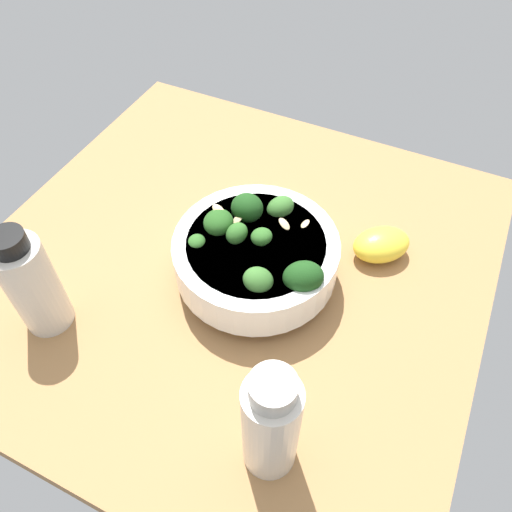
% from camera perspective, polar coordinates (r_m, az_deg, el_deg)
% --- Properties ---
extents(ground_plane, '(0.64, 0.64, 0.03)m').
position_cam_1_polar(ground_plane, '(0.68, -2.64, -1.32)').
color(ground_plane, '#996D42').
extents(bowl_of_broccoli, '(0.20, 0.20, 0.10)m').
position_cam_1_polar(bowl_of_broccoli, '(0.61, 0.03, 0.22)').
color(bowl_of_broccoli, white).
rests_on(bowl_of_broccoli, ground_plane).
extents(lemon_wedge, '(0.09, 0.09, 0.04)m').
position_cam_1_polar(lemon_wedge, '(0.67, 13.95, 1.26)').
color(lemon_wedge, yellow).
rests_on(lemon_wedge, ground_plane).
extents(bottle_tall, '(0.05, 0.05, 0.16)m').
position_cam_1_polar(bottle_tall, '(0.47, 1.69, -18.49)').
color(bottle_tall, beige).
rests_on(bottle_tall, ground_plane).
extents(bottle_short, '(0.06, 0.06, 0.15)m').
position_cam_1_polar(bottle_short, '(0.60, -23.98, -2.88)').
color(bottle_short, beige).
rests_on(bottle_short, ground_plane).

